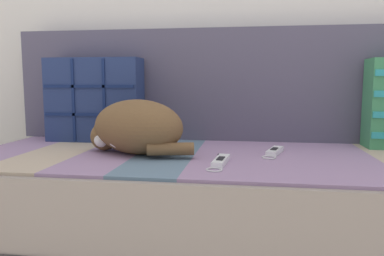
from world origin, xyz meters
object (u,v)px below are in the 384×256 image
object	(u,v)px
throw_pillow_quilted	(95,100)
sleeping_cat	(135,128)
game_remote_far	(220,161)
game_remote_near	(274,152)
couch	(224,204)

from	to	relation	value
throw_pillow_quilted	sleeping_cat	distance (m)	0.39
game_remote_far	sleeping_cat	bearing A→B (deg)	158.34
game_remote_near	game_remote_far	size ratio (longest dim) A/B	0.93
game_remote_near	sleeping_cat	bearing A→B (deg)	-171.67
couch	game_remote_far	bearing A→B (deg)	-91.08
sleeping_cat	game_remote_near	distance (m)	0.51
throw_pillow_quilted	sleeping_cat	bearing A→B (deg)	-46.13
throw_pillow_quilted	game_remote_far	size ratio (longest dim) A/B	2.05
sleeping_cat	game_remote_near	bearing A→B (deg)	8.33
couch	sleeping_cat	size ratio (longest dim) A/B	4.80
throw_pillow_quilted	sleeping_cat	xyz separation A→B (m)	(0.26, -0.28, -0.09)
sleeping_cat	game_remote_near	world-z (taller)	sleeping_cat
game_remote_far	couch	bearing A→B (deg)	88.92
couch	game_remote_far	size ratio (longest dim) A/B	9.80
throw_pillow_quilted	sleeping_cat	size ratio (longest dim) A/B	1.00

